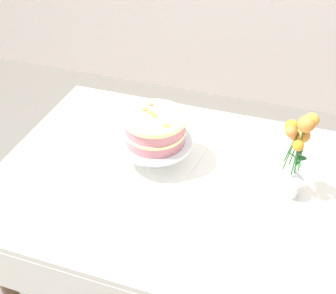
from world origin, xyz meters
TOP-DOWN VIEW (x-y plane):
  - ground_plane at (0.00, 0.00)m, footprint 12.00×12.00m
  - dining_table at (0.00, -0.02)m, footprint 1.40×1.00m
  - linen_napkin at (-0.11, 0.07)m, footprint 0.36×0.36m
  - cake_stand at (-0.11, 0.07)m, footprint 0.29×0.29m
  - layer_cake at (-0.11, 0.07)m, footprint 0.24×0.24m
  - flower_vase at (0.41, 0.04)m, footprint 0.11×0.11m

SIDE VIEW (x-z plane):
  - ground_plane at x=0.00m, z-range 0.00..0.00m
  - dining_table at x=0.00m, z-range 0.28..1.02m
  - linen_napkin at x=-0.11m, z-range 0.74..0.74m
  - cake_stand at x=-0.11m, z-range 0.77..0.87m
  - layer_cake at x=-0.11m, z-range 0.84..0.96m
  - flower_vase at x=0.41m, z-range 0.73..1.08m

